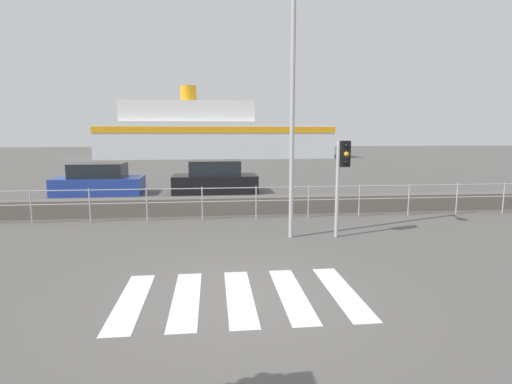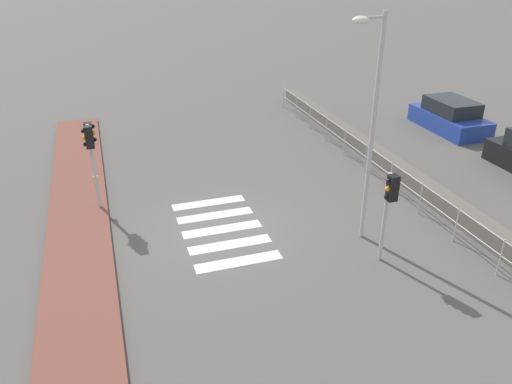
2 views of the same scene
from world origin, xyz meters
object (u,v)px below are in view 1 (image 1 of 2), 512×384
(ferry_boat, at_px, (211,134))
(parked_car_black, at_px, (215,179))
(traffic_light_far, at_px, (342,167))
(streetlamp, at_px, (294,89))
(parked_car_blue, at_px, (99,181))

(ferry_boat, relative_size, parked_car_black, 6.61)
(traffic_light_far, bearing_deg, ferry_boat, 95.44)
(traffic_light_far, relative_size, parked_car_black, 0.66)
(streetlamp, xyz_separation_m, parked_car_black, (-1.95, 8.55, -3.20))
(streetlamp, height_order, parked_car_blue, streetlamp)
(streetlamp, relative_size, ferry_boat, 0.24)
(traffic_light_far, height_order, parked_car_black, traffic_light_far)
(ferry_boat, distance_m, parked_car_black, 28.19)
(ferry_boat, bearing_deg, parked_car_blue, -100.14)
(ferry_boat, xyz_separation_m, parked_car_blue, (-5.03, -28.11, -2.06))
(streetlamp, height_order, parked_car_black, streetlamp)
(traffic_light_far, height_order, streetlamp, streetlamp)
(traffic_light_far, distance_m, parked_car_black, 9.21)
(streetlamp, bearing_deg, parked_car_blue, 130.07)
(ferry_boat, xyz_separation_m, parked_car_black, (0.22, -28.11, -2.02))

